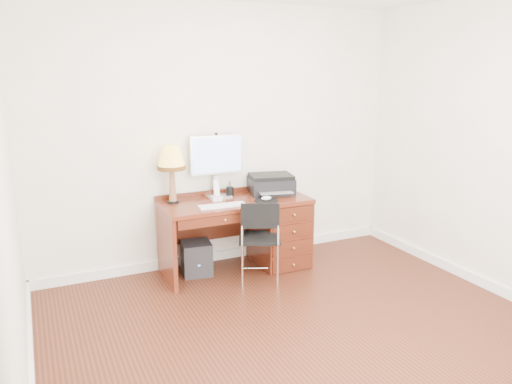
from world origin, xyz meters
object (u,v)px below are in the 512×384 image
printer (271,184)px  chair (262,233)px  leg_lamp (171,161)px  equipment_box (197,258)px  desk (264,228)px  monitor (217,158)px  phone (216,194)px

printer → chair: size_ratio=0.62×
leg_lamp → equipment_box: (0.19, -0.10, -1.00)m
desk → monitor: bearing=152.4°
printer → leg_lamp: size_ratio=0.91×
desk → monitor: (-0.43, 0.23, 0.74)m
desk → leg_lamp: size_ratio=2.64×
phone → equipment_box: size_ratio=0.62×
printer → equipment_box: bearing=-164.9°
leg_lamp → desk: bearing=-9.9°
chair → desk: bearing=86.4°
printer → chair: 0.73m
equipment_box → printer: bearing=12.1°
desk → leg_lamp: leg_lamp is taller
printer → leg_lamp: 1.11m
monitor → leg_lamp: bearing=-170.4°
desk → printer: printer is taller
chair → equipment_box: bearing=159.9°
desk → equipment_box: 0.77m
desk → phone: bearing=172.5°
desk → chair: (-0.22, -0.43, 0.10)m
desk → chair: chair is taller
leg_lamp → monitor: bearing=7.4°
equipment_box → leg_lamp: bearing=161.0°
printer → leg_lamp: leg_lamp is taller
monitor → leg_lamp: size_ratio=1.13×
desk → chair: size_ratio=1.78×
desk → printer: 0.47m
equipment_box → desk: bearing=3.9°
chair → monitor: bearing=131.5°
printer → chair: bearing=-112.1°
printer → phone: (-0.64, -0.05, -0.04)m
printer → phone: bearing=-164.2°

